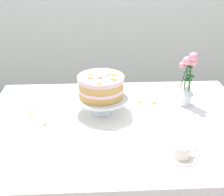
# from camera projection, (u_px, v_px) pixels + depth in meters

# --- Properties ---
(dining_table) EXTENTS (1.40, 1.00, 0.74)m
(dining_table) POSITION_uv_depth(u_px,v_px,m) (119.00, 139.00, 1.56)
(dining_table) COLOR white
(dining_table) RESTS_ON ground
(linen_napkin) EXTENTS (0.38, 0.38, 0.00)m
(linen_napkin) POSITION_uv_depth(u_px,v_px,m) (101.00, 113.00, 1.62)
(linen_napkin) COLOR white
(linen_napkin) RESTS_ON dining_table
(cake_stand) EXTENTS (0.29, 0.29, 0.10)m
(cake_stand) POSITION_uv_depth(u_px,v_px,m) (101.00, 99.00, 1.59)
(cake_stand) COLOR silver
(cake_stand) RESTS_ON linen_napkin
(layer_cake) EXTENTS (0.24, 0.24, 0.12)m
(layer_cake) POSITION_uv_depth(u_px,v_px,m) (101.00, 86.00, 1.56)
(layer_cake) COLOR tan
(layer_cake) RESTS_ON cake_stand
(flower_vase) EXTENTS (0.09, 0.11, 0.32)m
(flower_vase) POSITION_uv_depth(u_px,v_px,m) (188.00, 78.00, 1.64)
(flower_vase) COLOR silver
(flower_vase) RESTS_ON dining_table
(teacup) EXTENTS (0.12, 0.12, 0.06)m
(teacup) POSITION_uv_depth(u_px,v_px,m) (182.00, 153.00, 1.26)
(teacup) COLOR silver
(teacup) RESTS_ON dining_table
(loose_petal_0) EXTENTS (0.04, 0.03, 0.01)m
(loose_petal_0) POSITION_uv_depth(u_px,v_px,m) (154.00, 103.00, 1.73)
(loose_petal_0) COLOR orange
(loose_petal_0) RESTS_ON dining_table
(loose_petal_1) EXTENTS (0.03, 0.04, 0.00)m
(loose_petal_1) POSITION_uv_depth(u_px,v_px,m) (45.00, 125.00, 1.51)
(loose_petal_1) COLOR #E56B51
(loose_petal_1) RESTS_ON dining_table
(loose_petal_2) EXTENTS (0.04, 0.04, 0.01)m
(loose_petal_2) POSITION_uv_depth(u_px,v_px,m) (139.00, 102.00, 1.74)
(loose_petal_2) COLOR orange
(loose_petal_2) RESTS_ON dining_table
(loose_petal_3) EXTENTS (0.03, 0.04, 0.01)m
(loose_petal_3) POSITION_uv_depth(u_px,v_px,m) (31.00, 112.00, 1.64)
(loose_petal_3) COLOR yellow
(loose_petal_3) RESTS_ON dining_table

